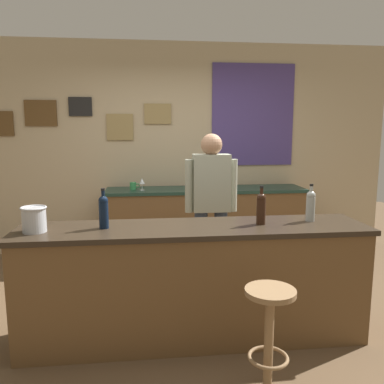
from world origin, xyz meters
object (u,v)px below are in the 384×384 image
object	(u,v)px
bartender	(211,203)
wine_glass_c	(218,181)
wine_glass_b	(207,179)
ice_bucket	(34,219)
wine_bottle_a	(104,211)
wine_bottle_b	(261,207)
coffee_mug	(133,186)
wine_bottle_c	(311,205)
bar_stool	(269,322)
wine_glass_a	(142,182)

from	to	relation	value
bartender	wine_glass_c	bearing A→B (deg)	76.54
wine_glass_b	ice_bucket	bearing A→B (deg)	-126.72
wine_bottle_a	ice_bucket	xyz separation A→B (m)	(-0.49, -0.05, -0.04)
wine_bottle_b	coffee_mug	world-z (taller)	wine_bottle_b
wine_bottle_b	wine_bottle_c	xyz separation A→B (m)	(0.43, 0.06, 0.00)
wine_bottle_c	wine_glass_c	bearing A→B (deg)	102.50
bar_stool	coffee_mug	distance (m)	2.93
wine_glass_b	wine_bottle_c	bearing A→B (deg)	-75.34
bartender	wine_glass_a	distance (m)	1.34
wine_bottle_a	wine_glass_c	bearing A→B (deg)	57.83
bar_stool	wine_bottle_b	world-z (taller)	wine_bottle_b
ice_bucket	wine_glass_a	bearing A→B (deg)	69.56
wine_glass_a	coffee_mug	distance (m)	0.14
wine_bottle_b	wine_glass_a	distance (m)	2.20
bar_stool	wine_glass_c	world-z (taller)	wine_glass_c
ice_bucket	bartender	bearing A→B (deg)	31.27
wine_glass_c	wine_bottle_b	bearing A→B (deg)	-90.25
bar_stool	coffee_mug	bearing A→B (deg)	108.71
wine_glass_b	coffee_mug	distance (m)	0.96
bar_stool	wine_glass_c	size ratio (longest dim) A/B	4.39
ice_bucket	coffee_mug	bearing A→B (deg)	72.81
wine_bottle_b	wine_bottle_c	world-z (taller)	same
ice_bucket	coffee_mug	world-z (taller)	ice_bucket
ice_bucket	wine_bottle_b	bearing A→B (deg)	1.44
bartender	wine_bottle_c	distance (m)	1.05
ice_bucket	coffee_mug	distance (m)	2.18
bartender	ice_bucket	xyz separation A→B (m)	(-1.45, -0.88, 0.08)
ice_bucket	wine_glass_a	size ratio (longest dim) A/B	1.21
wine_glass_a	bar_stool	bearing A→B (deg)	-73.14
ice_bucket	wine_glass_a	world-z (taller)	ice_bucket
wine_bottle_c	wine_glass_c	xyz separation A→B (m)	(-0.42, 1.90, -0.05)
wine_bottle_c	ice_bucket	xyz separation A→B (m)	(-2.14, -0.10, -0.04)
wine_glass_a	wine_glass_c	world-z (taller)	same
bartender	wine_bottle_b	bearing A→B (deg)	-72.75
bar_stool	wine_glass_b	size ratio (longest dim) A/B	4.39
wine_bottle_a	ice_bucket	bearing A→B (deg)	-173.81
wine_bottle_b	ice_bucket	distance (m)	1.71
wine_glass_a	wine_bottle_c	bearing A→B (deg)	-54.42
wine_glass_b	wine_glass_c	world-z (taller)	same
bartender	wine_glass_b	size ratio (longest dim) A/B	10.45
wine_glass_a	coffee_mug	xyz separation A→B (m)	(-0.11, 0.05, -0.06)
wine_glass_a	wine_glass_b	distance (m)	0.85
bar_stool	wine_glass_a	world-z (taller)	wine_glass_a
wine_glass_a	wine_glass_b	bearing A→B (deg)	7.90
bartender	wine_glass_b	world-z (taller)	bartender
wine_glass_b	wine_glass_c	bearing A→B (deg)	-52.15
wine_bottle_c	bartender	bearing A→B (deg)	131.49
wine_glass_b	coffee_mug	xyz separation A→B (m)	(-0.96, -0.07, -0.06)
bartender	wine_glass_b	bearing A→B (deg)	83.09
bartender	bar_stool	bearing A→B (deg)	-85.42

